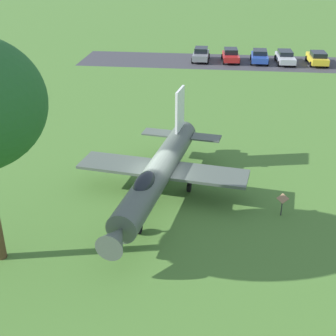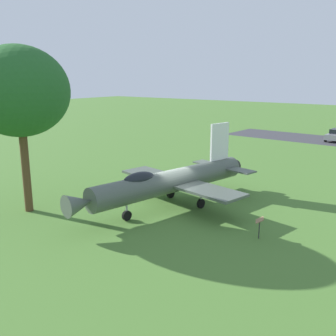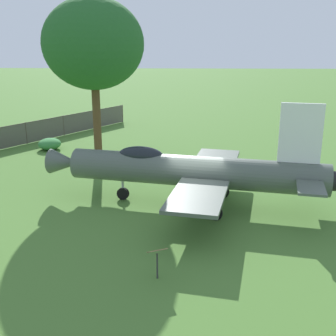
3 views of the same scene
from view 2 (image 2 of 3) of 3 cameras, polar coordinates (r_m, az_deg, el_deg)
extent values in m
plane|color=#47722D|center=(24.93, 0.58, -5.75)|extent=(200.00, 200.00, 0.00)
cylinder|color=#4C564C|center=(24.42, 0.59, -1.95)|extent=(12.01, 3.81, 1.46)
cone|color=#4C564C|center=(20.71, -12.95, -5.17)|extent=(1.81, 1.53, 1.24)
cylinder|color=black|center=(28.89, 9.70, 0.29)|extent=(0.76, 0.98, 0.87)
ellipsoid|color=black|center=(22.61, -4.31, -1.63)|extent=(2.34, 1.32, 0.84)
cube|color=white|center=(27.21, 7.66, 3.90)|extent=(1.79, 0.50, 2.59)
cube|color=#4C564C|center=(23.03, 6.36, -3.46)|extent=(2.93, 4.41, 0.16)
cube|color=#4C564C|center=(26.85, -2.47, -0.93)|extent=(2.93, 4.41, 0.16)
cube|color=#4C564C|center=(26.96, 10.83, -0.39)|extent=(1.44, 1.98, 0.10)
cube|color=#4C564C|center=(28.97, 5.70, 0.75)|extent=(1.44, 1.98, 0.10)
cylinder|color=#A5A8AD|center=(22.47, -6.17, -5.50)|extent=(0.12, 0.12, 1.27)
cylinder|color=black|center=(22.69, -6.13, -7.01)|extent=(0.62, 0.30, 0.60)
cylinder|color=#A5A8AD|center=(24.48, 4.93, -3.86)|extent=(0.12, 0.12, 1.27)
cylinder|color=black|center=(24.68, 4.90, -5.27)|extent=(0.62, 0.30, 0.60)
cylinder|color=#A5A8AD|center=(26.42, 0.39, -2.51)|extent=(0.12, 0.12, 1.27)
cylinder|color=black|center=(26.60, 0.38, -3.82)|extent=(0.62, 0.30, 0.60)
cylinder|color=brown|center=(24.99, -20.37, 0.25)|extent=(0.49, 0.49, 5.71)
ellipsoid|color=#235B26|center=(24.43, -21.24, 10.56)|extent=(5.95, 5.80, 5.33)
cylinder|color=#333333|center=(20.65, 13.36, -8.99)|extent=(0.06, 0.06, 0.90)
cube|color=olive|center=(20.45, 13.44, -7.51)|extent=(0.71, 0.60, 0.25)
cube|color=slate|center=(54.20, 23.71, 4.35)|extent=(4.14, 2.05, 0.68)
cylinder|color=black|center=(53.25, 22.34, 3.95)|extent=(0.65, 0.26, 0.64)
cylinder|color=black|center=(55.76, 23.19, 4.27)|extent=(0.65, 0.26, 0.64)
camera|label=1|loc=(13.13, -75.52, 25.54)|focal=49.37mm
camera|label=3|loc=(19.33, 52.95, 6.40)|focal=45.95mm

